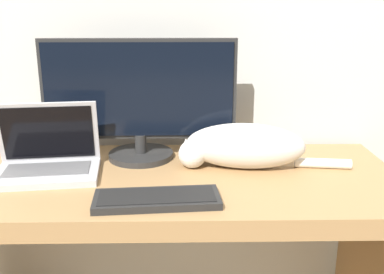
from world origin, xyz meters
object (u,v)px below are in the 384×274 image
laptop (47,160)px  external_keyboard (157,199)px  monitor (139,100)px  cat (243,146)px

laptop → external_keyboard: bearing=-38.2°
laptop → external_keyboard: size_ratio=0.97×
monitor → laptop: monitor is taller
monitor → cat: monitor is taller
monitor → cat: bearing=-17.1°
external_keyboard → cat: cat is taller
external_keyboard → cat: bearing=40.6°
monitor → cat: 0.38m
laptop → external_keyboard: 0.42m
laptop → cat: (0.62, 0.05, 0.03)m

